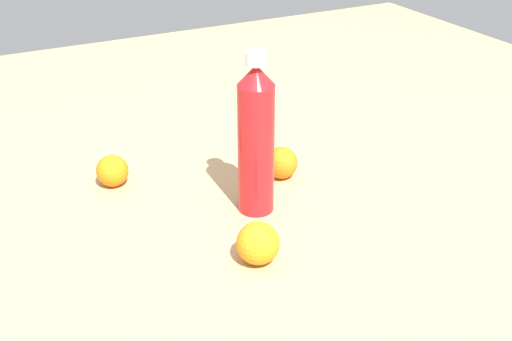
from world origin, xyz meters
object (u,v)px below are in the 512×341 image
orange_0 (258,243)px  orange_1 (112,171)px  water_bottle (256,139)px  orange_2 (282,163)px

orange_0 → orange_1: (-0.35, -0.14, -0.00)m
orange_1 → water_bottle: bearing=45.4°
water_bottle → orange_0: size_ratio=4.25×
orange_0 → orange_1: 0.38m
water_bottle → orange_2: bearing=-21.8°
orange_0 → orange_2: orange_0 is taller
orange_1 → orange_2: orange_2 is taller
orange_1 → orange_2: 0.33m
water_bottle → orange_1: (-0.21, -0.21, -0.11)m
water_bottle → orange_2: size_ratio=4.65×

